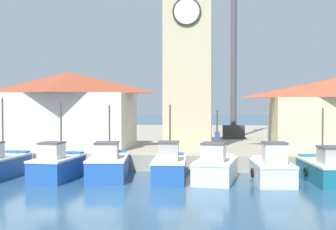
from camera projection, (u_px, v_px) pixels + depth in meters
ground_plane at (116, 199)px, 20.82m from camera, size 300.00×300.00×0.00m
quay_wharf at (175, 139)px, 49.16m from camera, size 120.00×40.00×1.03m
fishing_boat_left_inner at (57, 166)px, 26.18m from camera, size 2.19×4.34×4.31m
fishing_boat_mid_left at (108, 165)px, 26.67m from camera, size 2.75×5.17×4.19m
fishing_boat_center at (169, 167)px, 25.92m from camera, size 2.03×4.50×4.21m
fishing_boat_mid_right at (215, 168)px, 25.61m from camera, size 2.60×4.58×3.90m
fishing_boat_right_inner at (272, 169)px, 25.05m from camera, size 2.25×4.29×4.30m
fishing_boat_right_outer at (326, 169)px, 25.40m from camera, size 2.48×5.40×4.01m
clock_tower at (188, 46)px, 32.99m from camera, size 3.78×3.78×15.49m
warehouse_left at (69, 109)px, 34.43m from camera, size 9.50×6.30×5.53m
port_crane_near at (234, 49)px, 42.96m from camera, size 3.11×7.19×21.16m
dock_worker_near_tower at (217, 141)px, 30.00m from camera, size 0.34×0.22×1.62m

